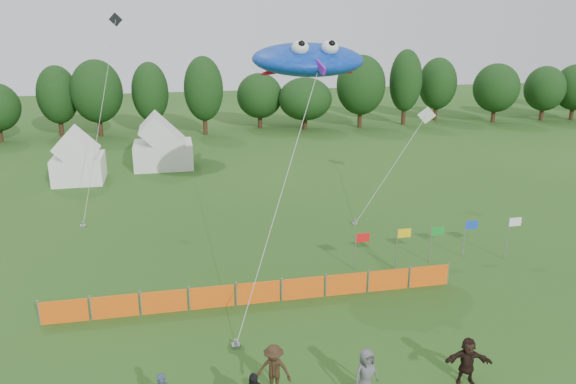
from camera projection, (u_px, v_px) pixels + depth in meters
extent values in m
cylinder|color=#382314|center=(0.00, 132.00, 55.72)|extent=(0.50, 0.50, 1.91)
cylinder|color=#382314|center=(61.00, 125.00, 58.32)|extent=(0.50, 0.50, 2.38)
ellipsoid|color=black|center=(57.00, 95.00, 57.39)|extent=(4.09, 4.09, 5.35)
cylinder|color=#382314|center=(100.00, 124.00, 58.30)|extent=(0.50, 0.50, 2.57)
ellipsoid|color=black|center=(97.00, 91.00, 57.30)|extent=(5.20, 5.20, 5.79)
cylinder|color=#382314|center=(152.00, 123.00, 59.30)|extent=(0.50, 0.50, 2.46)
ellipsoid|color=black|center=(150.00, 92.00, 58.33)|extent=(3.78, 3.78, 5.55)
cylinder|color=#382314|center=(205.00, 122.00, 59.03)|extent=(0.50, 0.50, 2.66)
ellipsoid|color=black|center=(204.00, 89.00, 57.98)|extent=(4.05, 4.05, 5.99)
cylinder|color=#382314|center=(260.00, 119.00, 62.79)|extent=(0.50, 0.50, 1.98)
ellipsoid|color=black|center=(260.00, 96.00, 62.01)|extent=(5.06, 5.06, 4.46)
cylinder|color=#382314|center=(305.00, 121.00, 61.89)|extent=(0.50, 0.50, 1.86)
ellipsoid|color=black|center=(305.00, 99.00, 61.17)|extent=(5.86, 5.86, 4.18)
cylinder|color=#382314|center=(360.00, 116.00, 62.84)|extent=(0.50, 0.50, 2.62)
ellipsoid|color=black|center=(361.00, 85.00, 61.81)|extent=(5.41, 5.41, 5.89)
cylinder|color=#382314|center=(404.00, 113.00, 64.46)|extent=(0.50, 0.50, 2.78)
ellipsoid|color=black|center=(406.00, 81.00, 63.37)|extent=(3.67, 3.67, 6.26)
cylinder|color=#382314|center=(436.00, 110.00, 67.24)|extent=(0.50, 0.50, 2.42)
ellipsoid|color=black|center=(438.00, 84.00, 66.29)|extent=(4.46, 4.46, 5.44)
cylinder|color=#382314|center=(494.00, 113.00, 65.88)|extent=(0.50, 0.50, 2.24)
ellipsoid|color=black|center=(496.00, 88.00, 65.00)|extent=(5.26, 5.26, 5.03)
cylinder|color=#382314|center=(542.00, 112.00, 67.17)|extent=(0.50, 0.50, 2.10)
ellipsoid|color=black|center=(545.00, 89.00, 66.34)|extent=(4.74, 4.74, 4.73)
cylinder|color=#382314|center=(572.00, 111.00, 67.46)|extent=(0.50, 0.50, 2.16)
ellipsoid|color=black|center=(576.00, 87.00, 66.61)|extent=(4.88, 4.88, 4.87)
cube|color=white|center=(79.00, 169.00, 42.33)|extent=(3.60, 3.60, 1.98)
cube|color=silver|center=(164.00, 155.00, 46.35)|extent=(4.70, 3.76, 2.07)
cube|color=#FA5C0D|center=(64.00, 312.00, 22.82)|extent=(1.90, 0.06, 1.00)
cube|color=#FA5C0D|center=(115.00, 307.00, 23.21)|extent=(1.90, 0.06, 1.00)
cube|color=#FA5C0D|center=(164.00, 302.00, 23.60)|extent=(1.90, 0.06, 1.00)
cube|color=#FA5C0D|center=(212.00, 297.00, 23.99)|extent=(1.90, 0.06, 1.00)
cube|color=#FA5C0D|center=(258.00, 293.00, 24.38)|extent=(1.90, 0.06, 1.00)
cube|color=#FA5C0D|center=(303.00, 288.00, 24.77)|extent=(1.90, 0.06, 1.00)
cube|color=#FA5C0D|center=(346.00, 284.00, 25.16)|extent=(1.90, 0.06, 1.00)
cube|color=#FA5C0D|center=(388.00, 280.00, 25.56)|extent=(1.90, 0.06, 1.00)
cube|color=#FA5C0D|center=(429.00, 276.00, 25.95)|extent=(1.90, 0.06, 1.00)
cylinder|color=gray|center=(355.00, 252.00, 27.50)|extent=(0.06, 0.06, 1.88)
cube|color=red|center=(363.00, 238.00, 27.35)|extent=(0.70, 0.02, 0.45)
cylinder|color=gray|center=(396.00, 249.00, 27.53)|extent=(0.06, 0.06, 2.10)
cube|color=yellow|center=(404.00, 233.00, 27.35)|extent=(0.70, 0.02, 0.45)
cylinder|color=gray|center=(430.00, 245.00, 28.35)|extent=(0.06, 0.06, 1.88)
cube|color=#148C26|center=(438.00, 231.00, 28.20)|extent=(0.70, 0.02, 0.45)
cylinder|color=gray|center=(464.00, 239.00, 28.98)|extent=(0.06, 0.06, 1.95)
cube|color=blue|center=(472.00, 225.00, 28.82)|extent=(0.70, 0.02, 0.45)
cylinder|color=gray|center=(507.00, 239.00, 28.68)|extent=(0.06, 0.06, 2.23)
cube|color=white|center=(515.00, 222.00, 28.48)|extent=(0.70, 0.02, 0.45)
imported|color=#322214|center=(274.00, 370.00, 18.37)|extent=(1.35, 1.10, 1.82)
imported|color=#545459|center=(366.00, 374.00, 18.19)|extent=(1.01, 0.81, 1.79)
imported|color=black|center=(467.00, 361.00, 18.96)|extent=(1.66, 0.85, 1.71)
ellipsoid|color=blue|center=(309.00, 59.00, 28.25)|extent=(6.82, 5.76, 2.08)
sphere|color=white|center=(300.00, 48.00, 26.71)|extent=(0.83, 0.83, 0.83)
sphere|color=white|center=(330.00, 47.00, 27.00)|extent=(0.83, 0.83, 0.83)
ellipsoid|color=red|center=(277.00, 71.00, 28.29)|extent=(1.74, 0.76, 0.27)
ellipsoid|color=red|center=(337.00, 69.00, 28.91)|extent=(1.74, 0.76, 0.27)
cube|color=purple|center=(320.00, 67.00, 26.19)|extent=(0.37, 0.96, 0.70)
cylinder|color=#A5A5A5|center=(282.00, 192.00, 23.91)|extent=(5.14, 7.63, 9.63)
cube|color=gray|center=(236.00, 345.00, 21.29)|extent=(0.30, 0.30, 0.10)
cube|color=white|center=(427.00, 115.00, 37.77)|extent=(1.22, 0.34, 1.22)
cylinder|color=#A5A5A5|center=(393.00, 167.00, 35.78)|extent=(6.46, 4.75, 5.63)
cube|color=gray|center=(355.00, 224.00, 33.77)|extent=(0.30, 0.30, 0.10)
cube|color=black|center=(116.00, 20.00, 35.60)|extent=(0.88, 0.26, 0.88)
cylinder|color=#A5A5A5|center=(100.00, 120.00, 34.53)|extent=(2.52, 5.59, 11.79)
cube|color=gray|center=(83.00, 226.00, 33.44)|extent=(0.30, 0.30, 0.10)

